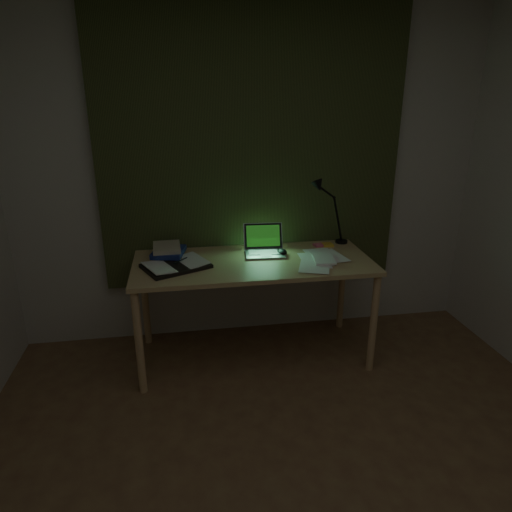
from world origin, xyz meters
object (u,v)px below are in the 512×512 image
(laptop, at_px, (265,241))
(book_stack, at_px, (168,251))
(desk, at_px, (253,309))
(loose_papers, at_px, (317,259))
(open_textbook, at_px, (176,265))
(desk_lamp, at_px, (343,211))

(laptop, bearing_deg, book_stack, 179.42)
(desk, relative_size, loose_papers, 4.84)
(open_textbook, bearing_deg, book_stack, 79.35)
(desk, bearing_deg, desk_lamp, 21.25)
(laptop, relative_size, desk_lamp, 0.63)
(desk, bearing_deg, book_stack, 164.86)
(laptop, xyz_separation_m, open_textbook, (-0.63, -0.15, -0.08))
(book_stack, bearing_deg, loose_papers, -12.72)
(open_textbook, xyz_separation_m, book_stack, (-0.05, 0.20, 0.03))
(laptop, height_order, loose_papers, laptop)
(desk, xyz_separation_m, book_stack, (-0.57, 0.16, 0.42))
(desk, relative_size, laptop, 5.13)
(loose_papers, bearing_deg, desk_lamp, 49.65)
(open_textbook, distance_m, book_stack, 0.21)
(laptop, height_order, open_textbook, laptop)
(open_textbook, bearing_deg, desk, -19.58)
(open_textbook, xyz_separation_m, desk_lamp, (1.26, 0.33, 0.24))
(desk, height_order, open_textbook, open_textbook)
(laptop, bearing_deg, desk_lamp, 20.07)
(desk, relative_size, book_stack, 6.66)
(open_textbook, xyz_separation_m, loose_papers, (0.95, -0.02, -0.01))
(laptop, xyz_separation_m, desk_lamp, (0.63, 0.18, 0.15))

